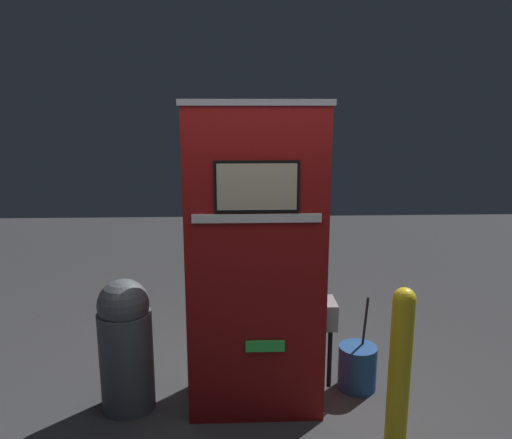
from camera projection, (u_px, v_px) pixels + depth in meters
ground_plane at (257, 423)px, 3.52m from camera, size 14.00×14.00×0.00m
gas_pump at (256, 260)px, 3.55m from camera, size 1.05×0.58×2.23m
safety_bollard at (400, 366)px, 3.16m from camera, size 0.14×0.14×1.10m
trash_bin at (126, 343)px, 3.61m from camera, size 0.39×0.39×0.99m
squeegee_bucket at (357, 367)px, 3.93m from camera, size 0.30×0.30×0.78m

